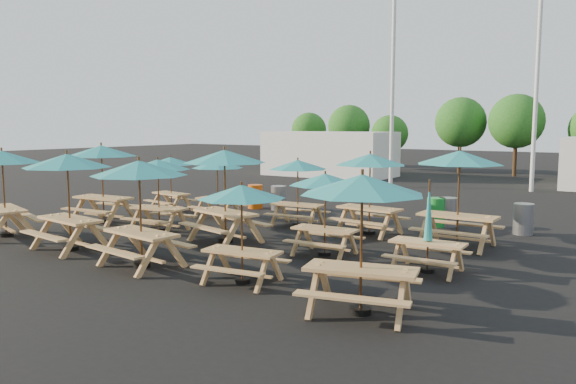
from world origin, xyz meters
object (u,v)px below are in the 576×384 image
Objects in this scene: picnic_unit_1 at (101,156)px; picnic_unit_9 at (242,198)px; picnic_unit_12 at (362,193)px; waste_bin_2 at (436,212)px; picnic_unit_13 at (428,235)px; picnic_unit_6 at (139,175)px; picnic_unit_14 at (460,163)px; picnic_unit_5 at (217,167)px; waste_bin_1 at (278,198)px; picnic_unit_11 at (370,164)px; picnic_unit_8 at (298,169)px; picnic_unit_3 at (67,166)px; waste_bin_4 at (523,219)px; picnic_unit_4 at (158,169)px; waste_bin_0 at (255,197)px; picnic_unit_2 at (170,164)px; waste_bin_3 at (448,212)px; picnic_unit_10 at (325,184)px; picnic_unit_7 at (225,162)px; picnic_unit_0 at (2,162)px.

picnic_unit_1 reaches higher than picnic_unit_9.
picnic_unit_12 is 2.79× the size of waste_bin_2.
picnic_unit_6 is at bearing -152.51° from picnic_unit_13.
picnic_unit_1 is 1.00× the size of picnic_unit_14.
picnic_unit_13 is at bearing 37.76° from picnic_unit_9.
picnic_unit_5 reaches higher than waste_bin_1.
picnic_unit_9 is 0.85× the size of picnic_unit_11.
picnic_unit_9 reaches higher than waste_bin_1.
picnic_unit_8 is 5.22m from picnic_unit_14.
picnic_unit_3 is 2.73× the size of waste_bin_4.
picnic_unit_6 is at bearing -74.70° from waste_bin_1.
picnic_unit_4 is 2.40× the size of waste_bin_0.
picnic_unit_11 is at bearing 8.13° from picnic_unit_2.
picnic_unit_9 is (2.65, -6.13, -0.09)m from picnic_unit_8.
waste_bin_0 is (2.22, 2.29, -1.30)m from picnic_unit_2.
waste_bin_3 is (7.19, 2.82, -1.30)m from picnic_unit_5.
picnic_unit_4 is 2.95m from picnic_unit_5.
picnic_unit_9 is at bearing -96.77° from picnic_unit_10.
picnic_unit_5 is 8.31m from picnic_unit_9.
waste_bin_1 is at bearing 112.56° from picnic_unit_9.
picnic_unit_6 is 6.39m from picnic_unit_8.
picnic_unit_7 is at bearing -22.82° from picnic_unit_2.
waste_bin_2 is (3.71, 2.35, -1.38)m from picnic_unit_8.
picnic_unit_13 reaches higher than waste_bin_0.
picnic_unit_3 is 1.23× the size of picnic_unit_13.
picnic_unit_1 is 6.46m from picnic_unit_8.
picnic_unit_6 is 8.08m from picnic_unit_14.
picnic_unit_13 is at bearing -31.54° from waste_bin_0.
picnic_unit_2 reaches higher than waste_bin_4.
waste_bin_4 is (6.28, 2.55, -1.38)m from picnic_unit_8.
picnic_unit_5 reaches higher than waste_bin_3.
picnic_unit_10 is 1.00× the size of picnic_unit_13.
picnic_unit_2 is 0.85× the size of picnic_unit_11.
picnic_unit_5 is 0.99× the size of picnic_unit_10.
picnic_unit_11 is (8.57, 6.20, -0.09)m from picnic_unit_0.
picnic_unit_6 is 1.15× the size of picnic_unit_8.
waste_bin_1 is (-7.68, 2.70, -1.76)m from picnic_unit_14.
picnic_unit_3 is 8.43m from picnic_unit_12.
picnic_unit_2 is 10.89m from picnic_unit_14.
picnic_unit_9 is at bearing 159.09° from picnic_unit_12.
picnic_unit_7 reaches higher than picnic_unit_8.
waste_bin_4 is (6.34, 8.93, -1.65)m from picnic_unit_6.
picnic_unit_3 reaches higher than picnic_unit_5.
picnic_unit_6 is 2.66× the size of waste_bin_1.
waste_bin_2 is at bearing -138.14° from waste_bin_3.
picnic_unit_10 is at bearing -53.11° from picnic_unit_8.
waste_bin_1 is at bearing 83.36° from picnic_unit_0.
picnic_unit_14 is (-0.28, 2.95, 1.38)m from picnic_unit_13.
picnic_unit_8 is (5.68, 0.00, 0.08)m from picnic_unit_2.
picnic_unit_14 is (8.16, 2.89, 0.32)m from picnic_unit_4.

